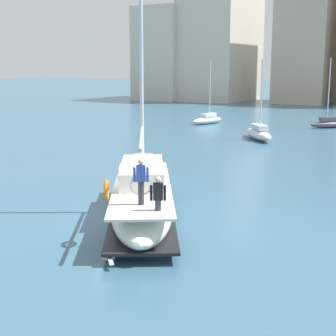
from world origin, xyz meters
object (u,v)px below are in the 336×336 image
Objects in this scene: main_sailboat at (142,198)px; moored_catamaran at (208,119)px; moored_sloop_far at (329,123)px; seagull at (109,258)px; moored_sloop_near at (258,133)px.

moored_catamaran is (-12.97, 32.52, -0.42)m from main_sailboat.
moored_sloop_far reaches higher than moored_catamaran.
main_sailboat is 16.82× the size of seagull.
moored_catamaran is at bearing 111.74° from main_sailboat.
main_sailboat is at bearing 110.43° from seagull.
moored_sloop_near is at bearing 99.53° from main_sailboat.
seagull is (5.64, -28.30, -0.32)m from moored_sloop_near.
moored_catamaran is 39.68m from seagull.
moored_sloop_near reaches higher than seagull.
moored_sloop_near is at bearing -105.79° from moored_sloop_far.
main_sailboat is at bearing -80.47° from moored_sloop_near.
seagull is (14.60, -36.89, -0.26)m from moored_catamaran.
seagull is at bearing -69.57° from main_sailboat.
moored_sloop_far is (3.25, 11.49, -0.07)m from moored_sloop_near.
main_sailboat reaches higher than moored_catamaran.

